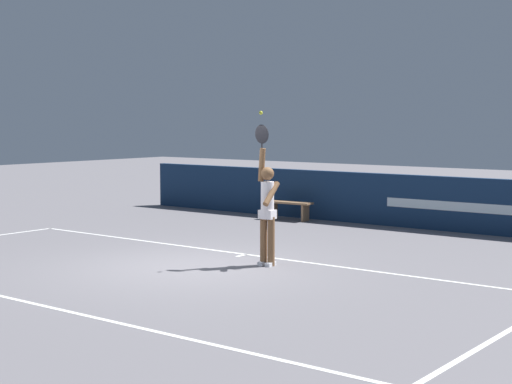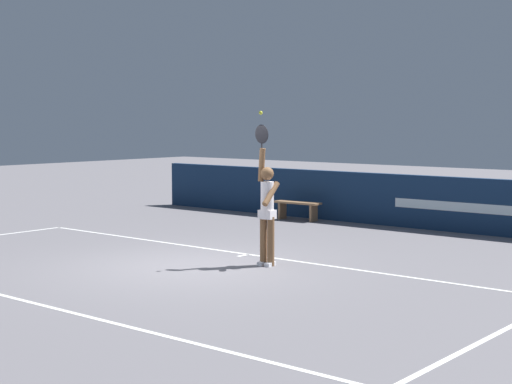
# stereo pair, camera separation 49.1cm
# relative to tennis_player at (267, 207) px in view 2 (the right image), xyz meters

# --- Properties ---
(ground_plane) EXTENTS (60.00, 60.00, 0.00)m
(ground_plane) POSITION_rel_tennis_player_xyz_m (-1.01, -0.94, -1.05)
(ground_plane) COLOR slate
(court_lines) EXTENTS (12.11, 5.15, 0.00)m
(court_lines) POSITION_rel_tennis_player_xyz_m (-1.01, -1.83, -1.05)
(court_lines) COLOR white
(court_lines) RESTS_ON ground
(back_wall) EXTENTS (15.16, 0.18, 1.28)m
(back_wall) POSITION_rel_tennis_player_xyz_m (-1.01, 6.11, -0.41)
(back_wall) COLOR #142B4C
(back_wall) RESTS_ON ground
(tennis_player) EXTENTS (0.48, 0.48, 2.54)m
(tennis_player) POSITION_rel_tennis_player_xyz_m (0.00, 0.00, 0.00)
(tennis_player) COLOR brown
(tennis_player) RESTS_ON ground
(tennis_ball) EXTENTS (0.07, 0.07, 0.07)m
(tennis_ball) POSITION_rel_tennis_player_xyz_m (-0.11, -0.04, 1.67)
(tennis_ball) COLOR yellow
(courtside_bench_near) EXTENTS (1.29, 0.44, 0.48)m
(courtside_bench_near) POSITION_rel_tennis_player_xyz_m (-3.41, 5.50, -0.69)
(courtside_bench_near) COLOR #936D49
(courtside_bench_near) RESTS_ON ground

